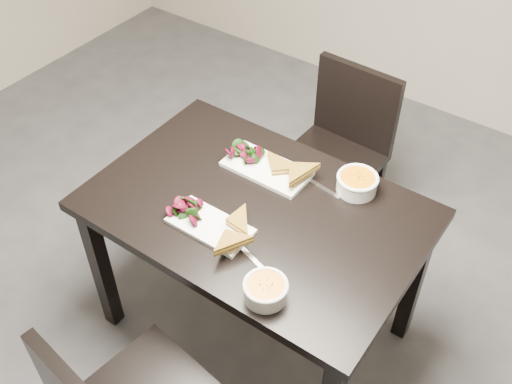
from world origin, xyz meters
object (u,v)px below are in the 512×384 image
plate_near (210,226)px  soup_bowl_near (266,289)px  chair_far (341,144)px  soup_bowl_far (357,182)px  table (256,225)px  plate_far (267,169)px

plate_near → soup_bowl_near: 0.35m
chair_far → soup_bowl_near: chair_far is taller
plate_near → soup_bowl_far: (0.33, 0.46, 0.03)m
plate_near → table: bearing=68.5°
plate_near → soup_bowl_far: size_ratio=1.91×
plate_near → soup_bowl_near: (0.32, -0.13, 0.03)m
table → chair_far: bearing=94.6°
soup_bowl_near → plate_near: bearing=157.8°
soup_bowl_far → soup_bowl_near: bearing=-90.0°
chair_far → plate_near: size_ratio=2.87×
chair_far → table: bearing=-83.3°
plate_far → table: bearing=-66.7°
soup_bowl_near → plate_far: bearing=124.1°
plate_far → soup_bowl_far: size_ratio=2.15×
plate_far → soup_bowl_near: bearing=-55.9°
plate_near → plate_far: plate_far is taller
chair_far → plate_near: (-0.01, -0.96, 0.27)m
plate_near → soup_bowl_near: size_ratio=2.07×
table → soup_bowl_near: soup_bowl_near is taller
soup_bowl_near → plate_far: soup_bowl_near is taller
table → chair_far: 0.81m
table → soup_bowl_far: soup_bowl_far is taller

